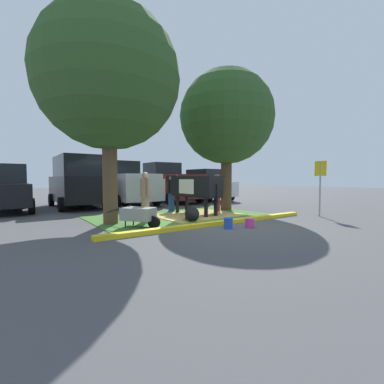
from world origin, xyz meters
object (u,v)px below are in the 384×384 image
at_px(shade_tree_right, 227,117).
at_px(cow_holstein, 194,187).
at_px(shade_tree_left, 109,78).
at_px(suv_black, 77,182).
at_px(parking_sign, 320,177).
at_px(pickup_truck_black, 125,184).
at_px(bucket_pink, 250,223).
at_px(pickup_truck_maroon, 169,184).
at_px(person_visitor_near, 145,195).
at_px(person_visitor_far, 171,193).
at_px(calf_lying, 192,214).
at_px(sedan_red, 4,189).
at_px(wheelbarrow, 139,214).
at_px(hatchback_white, 205,185).
at_px(bucket_blue, 228,223).
at_px(person_handler, 217,191).

xyz_separation_m(shade_tree_right, cow_holstein, (-2.07, -0.40, -3.03)).
distance_m(shade_tree_left, suv_black, 6.58).
xyz_separation_m(parking_sign, pickup_truck_black, (-4.27, 8.83, -0.36)).
height_order(shade_tree_right, bucket_pink, shade_tree_right).
relative_size(suv_black, pickup_truck_maroon, 0.85).
xyz_separation_m(person_visitor_near, person_visitor_far, (2.15, 1.98, -0.06)).
relative_size(shade_tree_right, cow_holstein, 1.99).
bearing_deg(parking_sign, suv_black, 128.68).
xyz_separation_m(bucket_pink, pickup_truck_black, (-0.34, 8.95, 0.97)).
relative_size(parking_sign, pickup_truck_maroon, 0.39).
xyz_separation_m(calf_lying, parking_sign, (4.60, -1.84, 1.23)).
distance_m(shade_tree_left, person_visitor_far, 5.15).
distance_m(calf_lying, person_visitor_near, 1.67).
bearing_deg(parking_sign, calf_lying, 158.19).
relative_size(shade_tree_right, suv_black, 1.36).
height_order(cow_holstein, parking_sign, parking_sign).
bearing_deg(sedan_red, pickup_truck_maroon, 3.19).
distance_m(shade_tree_right, wheelbarrow, 6.47).
bearing_deg(person_visitor_far, hatchback_white, 38.86).
height_order(shade_tree_right, parking_sign, shade_tree_right).
height_order(person_visitor_far, pickup_truck_black, pickup_truck_black).
distance_m(bucket_blue, sedan_red, 9.83).
distance_m(shade_tree_right, person_visitor_near, 5.58).
bearing_deg(hatchback_white, person_handler, -123.10).
distance_m(shade_tree_right, pickup_truck_maroon, 6.18).
xyz_separation_m(person_visitor_far, suv_black, (-2.99, 4.05, 0.45)).
height_order(calf_lying, wheelbarrow, wheelbarrow).
height_order(bucket_blue, suv_black, suv_black).
bearing_deg(bucket_pink, suv_black, 108.53).
distance_m(person_visitor_far, wheelbarrow, 3.88).
distance_m(person_visitor_near, suv_black, 6.10).
bearing_deg(pickup_truck_black, calf_lying, -92.68).
bearing_deg(wheelbarrow, cow_holstein, 24.83).
relative_size(shade_tree_left, wheelbarrow, 4.59).
bearing_deg(person_handler, parking_sign, -54.91).
relative_size(person_handler, person_visitor_far, 1.06).
relative_size(person_handler, parking_sign, 0.78).
relative_size(person_visitor_far, pickup_truck_maroon, 0.28).
bearing_deg(bucket_blue, pickup_truck_black, 88.29).
xyz_separation_m(shade_tree_right, person_visitor_far, (-2.27, 1.00, -3.32)).
bearing_deg(bucket_pink, wheelbarrow, 144.63).
xyz_separation_m(shade_tree_left, sedan_red, (-2.73, 5.62, -3.49)).
height_order(suv_black, pickup_truck_maroon, suv_black).
bearing_deg(calf_lying, person_visitor_far, 73.93).
bearing_deg(sedan_red, person_handler, -34.50).
height_order(shade_tree_left, wheelbarrow, shade_tree_left).
bearing_deg(person_visitor_near, calf_lying, -25.24).
height_order(cow_holstein, calf_lying, cow_holstein).
bearing_deg(cow_holstein, wheelbarrow, -155.17).
height_order(suv_black, hatchback_white, suv_black).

